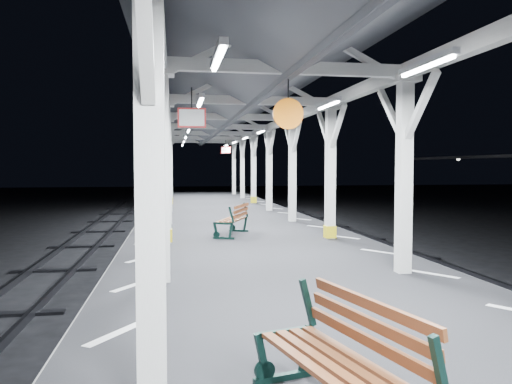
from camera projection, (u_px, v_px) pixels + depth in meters
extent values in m
plane|color=black|center=(265.00, 304.00, 10.16)|extent=(120.00, 120.00, 0.00)
cube|color=black|center=(265.00, 280.00, 10.13)|extent=(6.00, 50.00, 1.00)
cube|color=silver|center=(142.00, 259.00, 9.71)|extent=(1.00, 48.00, 0.01)
cube|color=silver|center=(380.00, 252.00, 10.51)|extent=(1.00, 48.00, 0.01)
cube|color=#2D2D33|center=(34.00, 310.00, 9.43)|extent=(0.08, 60.00, 0.16)
cube|color=black|center=(3.00, 314.00, 9.34)|extent=(2.20, 0.22, 0.06)
cube|color=#2D2D33|center=(466.00, 291.00, 10.88)|extent=(0.08, 60.00, 0.16)
cube|color=#2D2D33|center=(511.00, 289.00, 11.06)|extent=(0.08, 60.00, 0.16)
cube|color=black|center=(489.00, 292.00, 10.97)|extent=(2.20, 0.22, 0.06)
cube|color=silver|center=(150.00, 193.00, 3.79)|extent=(0.22, 0.22, 3.20)
cube|color=silver|center=(152.00, 56.00, 4.27)|extent=(0.10, 0.99, 0.99)
cube|color=silver|center=(144.00, 19.00, 3.19)|extent=(0.10, 0.99, 0.99)
cube|color=silver|center=(162.00, 180.00, 7.73)|extent=(0.22, 0.22, 3.20)
cube|color=silver|center=(161.00, 71.00, 7.64)|extent=(0.40, 0.40, 0.12)
cube|color=silver|center=(162.00, 109.00, 8.21)|extent=(0.10, 0.99, 0.99)
cube|color=silver|center=(161.00, 100.00, 7.13)|extent=(0.10, 0.99, 0.99)
cube|color=silver|center=(166.00, 175.00, 11.67)|extent=(0.22, 0.22, 3.20)
cube|color=silver|center=(165.00, 104.00, 11.58)|extent=(0.40, 0.40, 0.12)
cube|color=gold|center=(167.00, 235.00, 11.74)|extent=(0.26, 0.26, 0.30)
cube|color=silver|center=(166.00, 128.00, 12.15)|extent=(0.10, 0.99, 0.99)
cube|color=silver|center=(165.00, 124.00, 11.07)|extent=(0.10, 0.99, 0.99)
cube|color=silver|center=(168.00, 173.00, 15.61)|extent=(0.22, 0.22, 3.20)
cube|color=silver|center=(168.00, 120.00, 15.53)|extent=(0.40, 0.40, 0.12)
cube|color=silver|center=(168.00, 137.00, 16.09)|extent=(0.10, 0.99, 0.99)
cube|color=silver|center=(167.00, 135.00, 15.01)|extent=(0.10, 0.99, 0.99)
cube|color=silver|center=(169.00, 172.00, 19.55)|extent=(0.22, 0.22, 3.20)
cube|color=silver|center=(169.00, 129.00, 19.47)|extent=(0.40, 0.40, 0.12)
cube|color=silver|center=(169.00, 143.00, 20.03)|extent=(0.10, 0.99, 0.99)
cube|color=silver|center=(169.00, 141.00, 18.95)|extent=(0.10, 0.99, 0.99)
cube|color=silver|center=(170.00, 171.00, 23.49)|extent=(0.22, 0.22, 3.20)
cube|color=silver|center=(170.00, 135.00, 23.41)|extent=(0.40, 0.40, 0.12)
cube|color=gold|center=(170.00, 201.00, 23.57)|extent=(0.26, 0.26, 0.30)
cube|color=silver|center=(170.00, 147.00, 23.98)|extent=(0.10, 0.99, 0.99)
cube|color=silver|center=(170.00, 146.00, 22.89)|extent=(0.10, 0.99, 0.99)
cube|color=silver|center=(170.00, 170.00, 27.43)|extent=(0.22, 0.22, 3.20)
cube|color=silver|center=(170.00, 140.00, 27.35)|extent=(0.40, 0.40, 0.12)
cube|color=silver|center=(170.00, 149.00, 27.92)|extent=(0.10, 0.99, 0.99)
cube|color=silver|center=(170.00, 149.00, 26.83)|extent=(0.10, 0.99, 0.99)
cube|color=silver|center=(171.00, 170.00, 31.38)|extent=(0.22, 0.22, 3.20)
cube|color=silver|center=(171.00, 143.00, 31.29)|extent=(0.40, 0.40, 0.12)
cube|color=silver|center=(171.00, 151.00, 31.86)|extent=(0.10, 0.99, 0.99)
cube|color=silver|center=(171.00, 151.00, 30.77)|extent=(0.10, 0.99, 0.99)
cube|color=silver|center=(404.00, 179.00, 8.38)|extent=(0.22, 0.22, 3.20)
cube|color=silver|center=(406.00, 79.00, 8.29)|extent=(0.40, 0.40, 0.12)
cube|color=silver|center=(391.00, 113.00, 8.86)|extent=(0.10, 0.99, 0.99)
cube|color=silver|center=(421.00, 106.00, 7.78)|extent=(0.10, 0.99, 0.99)
cube|color=silver|center=(330.00, 175.00, 12.32)|extent=(0.22, 0.22, 3.20)
cube|color=silver|center=(331.00, 107.00, 12.23)|extent=(0.40, 0.40, 0.12)
cube|color=gold|center=(330.00, 232.00, 12.39)|extent=(0.26, 0.26, 0.30)
cube|color=silver|center=(324.00, 130.00, 12.80)|extent=(0.10, 0.99, 0.99)
cube|color=silver|center=(338.00, 126.00, 11.72)|extent=(0.10, 0.99, 0.99)
cube|color=silver|center=(292.00, 173.00, 16.26)|extent=(0.22, 0.22, 3.20)
cube|color=silver|center=(293.00, 121.00, 16.18)|extent=(0.40, 0.40, 0.12)
cube|color=silver|center=(289.00, 138.00, 16.74)|extent=(0.10, 0.99, 0.99)
cube|color=silver|center=(297.00, 136.00, 15.66)|extent=(0.10, 0.99, 0.99)
cube|color=silver|center=(269.00, 171.00, 20.20)|extent=(0.22, 0.22, 3.20)
cube|color=silver|center=(269.00, 130.00, 20.12)|extent=(0.40, 0.40, 0.12)
cube|color=silver|center=(267.00, 144.00, 20.69)|extent=(0.10, 0.99, 0.99)
cube|color=silver|center=(272.00, 142.00, 19.60)|extent=(0.10, 0.99, 0.99)
cube|color=silver|center=(254.00, 171.00, 24.14)|extent=(0.22, 0.22, 3.20)
cube|color=silver|center=(254.00, 136.00, 24.06)|extent=(0.40, 0.40, 0.12)
cube|color=gold|center=(254.00, 200.00, 24.22)|extent=(0.26, 0.26, 0.30)
cube|color=silver|center=(252.00, 147.00, 24.63)|extent=(0.10, 0.99, 0.99)
cube|color=silver|center=(255.00, 146.00, 23.54)|extent=(0.10, 0.99, 0.99)
cube|color=silver|center=(242.00, 170.00, 28.09)|extent=(0.22, 0.22, 3.20)
cube|color=silver|center=(242.00, 140.00, 28.00)|extent=(0.40, 0.40, 0.12)
cube|color=silver|center=(241.00, 150.00, 28.57)|extent=(0.10, 0.99, 0.99)
cube|color=silver|center=(244.00, 149.00, 27.48)|extent=(0.10, 0.99, 0.99)
cube|color=silver|center=(234.00, 169.00, 32.03)|extent=(0.22, 0.22, 3.20)
cube|color=silver|center=(234.00, 144.00, 31.94)|extent=(0.40, 0.40, 0.12)
cube|color=silver|center=(233.00, 152.00, 32.51)|extent=(0.10, 0.99, 0.99)
cube|color=silver|center=(235.00, 151.00, 31.43)|extent=(0.10, 0.99, 0.99)
cube|color=silver|center=(164.00, 85.00, 9.61)|extent=(0.18, 48.00, 0.24)
cube|color=silver|center=(361.00, 90.00, 10.26)|extent=(0.18, 48.00, 0.24)
cube|color=silver|center=(288.00, 68.00, 7.96)|extent=(4.20, 0.14, 0.20)
cube|color=silver|center=(250.00, 100.00, 11.90)|extent=(4.20, 0.14, 0.20)
cube|color=silver|center=(231.00, 117.00, 15.84)|extent=(4.20, 0.14, 0.20)
cube|color=silver|center=(220.00, 127.00, 19.79)|extent=(4.20, 0.14, 0.20)
cube|color=silver|center=(212.00, 133.00, 23.73)|extent=(4.20, 0.14, 0.20)
cube|color=silver|center=(207.00, 138.00, 27.67)|extent=(4.20, 0.14, 0.20)
cube|color=silver|center=(203.00, 141.00, 31.61)|extent=(4.20, 0.14, 0.20)
cube|color=silver|center=(266.00, 41.00, 9.88)|extent=(0.16, 48.00, 0.20)
cube|color=#4D5055|center=(200.00, 58.00, 9.69)|extent=(2.80, 49.00, 1.45)
cube|color=#4D5055|center=(329.00, 62.00, 10.12)|extent=(2.80, 49.00, 1.45)
cube|color=silver|center=(218.00, 55.00, 5.79)|extent=(0.10, 1.35, 0.08)
cube|color=white|center=(218.00, 59.00, 5.80)|extent=(0.05, 1.25, 0.05)
cube|color=silver|center=(200.00, 100.00, 9.74)|extent=(0.10, 1.35, 0.08)
cube|color=white|center=(200.00, 103.00, 9.74)|extent=(0.05, 1.25, 0.05)
cube|color=silver|center=(193.00, 119.00, 13.68)|extent=(0.10, 1.35, 0.08)
cube|color=white|center=(193.00, 121.00, 13.68)|extent=(0.05, 1.25, 0.05)
cube|color=silver|center=(188.00, 130.00, 17.62)|extent=(0.10, 1.35, 0.08)
cube|color=white|center=(188.00, 131.00, 17.62)|extent=(0.05, 1.25, 0.05)
cube|color=silver|center=(186.00, 136.00, 21.56)|extent=(0.10, 1.35, 0.08)
cube|color=white|center=(186.00, 138.00, 21.56)|extent=(0.05, 1.25, 0.05)
cube|color=silver|center=(184.00, 141.00, 25.50)|extent=(0.10, 1.35, 0.08)
cube|color=white|center=(184.00, 142.00, 25.50)|extent=(0.05, 1.25, 0.05)
cube|color=silver|center=(182.00, 144.00, 29.44)|extent=(0.10, 1.35, 0.08)
cube|color=white|center=(182.00, 145.00, 29.44)|extent=(0.05, 1.25, 0.05)
cube|color=silver|center=(426.00, 63.00, 6.22)|extent=(0.10, 1.35, 0.08)
cube|color=white|center=(426.00, 67.00, 6.22)|extent=(0.05, 1.25, 0.05)
cube|color=silver|center=(328.00, 103.00, 10.16)|extent=(0.10, 1.35, 0.08)
cube|color=white|center=(328.00, 105.00, 10.16)|extent=(0.05, 1.25, 0.05)
cube|color=silver|center=(285.00, 121.00, 14.10)|extent=(0.10, 1.35, 0.08)
cube|color=white|center=(285.00, 122.00, 14.10)|extent=(0.05, 1.25, 0.05)
cube|color=silver|center=(261.00, 131.00, 18.04)|extent=(0.10, 1.35, 0.08)
cube|color=white|center=(261.00, 132.00, 18.04)|extent=(0.05, 1.25, 0.05)
cube|color=silver|center=(245.00, 137.00, 21.98)|extent=(0.10, 1.35, 0.08)
cube|color=white|center=(245.00, 138.00, 21.98)|extent=(0.05, 1.25, 0.05)
cube|color=silver|center=(234.00, 141.00, 25.92)|extent=(0.10, 1.35, 0.08)
cube|color=white|center=(234.00, 142.00, 25.93)|extent=(0.05, 1.25, 0.05)
cube|color=silver|center=(226.00, 145.00, 29.86)|extent=(0.10, 1.35, 0.08)
cube|color=white|center=(226.00, 146.00, 29.87)|extent=(0.05, 1.25, 0.05)
cylinder|color=black|center=(288.00, 89.00, 7.98)|extent=(0.02, 0.02, 0.30)
cylinder|color=orange|center=(288.00, 114.00, 8.00)|extent=(0.50, 0.04, 0.50)
cylinder|color=black|center=(192.00, 98.00, 8.81)|extent=(0.02, 0.02, 0.36)
cube|color=red|center=(192.00, 118.00, 8.82)|extent=(0.50, 0.03, 0.35)
cube|color=white|center=(192.00, 118.00, 8.82)|extent=(0.44, 0.04, 0.29)
cylinder|color=black|center=(226.00, 143.00, 26.41)|extent=(0.02, 0.02, 0.36)
cube|color=red|center=(226.00, 150.00, 26.43)|extent=(0.50, 0.03, 0.35)
cube|color=white|center=(226.00, 150.00, 26.43)|extent=(0.44, 0.05, 0.29)
cube|color=black|center=(408.00, 183.00, 34.03)|extent=(0.20, 0.20, 3.30)
sphere|color=silver|center=(458.00, 159.00, 28.04)|extent=(0.20, 0.20, 0.20)
sphere|color=silver|center=(409.00, 160.00, 33.95)|extent=(0.20, 0.20, 0.20)
cube|color=black|center=(440.00, 370.00, 2.85)|extent=(0.16, 0.08, 0.42)
cube|color=black|center=(285.00, 377.00, 4.21)|extent=(0.57, 0.20, 0.06)
cube|color=black|center=(262.00, 358.00, 4.11)|extent=(0.16, 0.08, 0.44)
cube|color=black|center=(305.00, 351.00, 4.27)|extent=(0.14, 0.08, 0.45)
cube|color=black|center=(308.00, 302.00, 4.26)|extent=(0.16, 0.08, 0.42)
cube|color=#5D2916|center=(311.00, 367.00, 3.41)|extent=(0.44, 1.44, 0.03)
cube|color=#5D2916|center=(327.00, 364.00, 3.46)|extent=(0.44, 1.44, 0.03)
cube|color=#5D2916|center=(342.00, 362.00, 3.51)|extent=(0.44, 1.44, 0.03)
cube|color=#5D2916|center=(357.00, 359.00, 3.56)|extent=(0.44, 1.44, 0.03)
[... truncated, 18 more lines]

